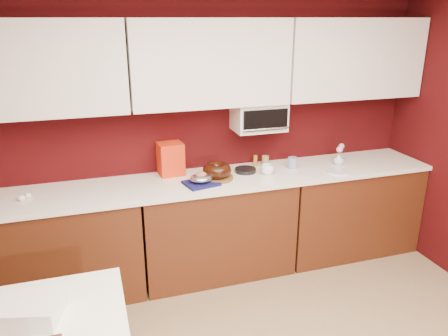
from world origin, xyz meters
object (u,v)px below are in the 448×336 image
Objects in this scene: toaster_oven at (259,116)px; blue_jar at (293,163)px; pandoro_box at (171,159)px; flower_vase at (339,159)px; bundt_cake at (217,170)px; foil_ham_nest at (201,178)px; newspaper_stack at (29,310)px; coffee_mug at (267,168)px.

toaster_oven reaches higher than blue_jar.
toaster_oven reaches higher than pandoro_box.
toaster_oven is 0.53m from blue_jar.
pandoro_box is 1.56m from flower_vase.
bundt_cake is 0.86× the size of pandoro_box.
foil_ham_nest is 1.36m from flower_vase.
pandoro_box is at bearing 170.82° from blue_jar.
blue_jar is 0.46m from flower_vase.
pandoro_box reaches higher than newspaper_stack.
toaster_oven is 4.22× the size of coffee_mug.
bundt_cake is 1.28× the size of foil_ham_nest.
blue_jar is at bearing 5.02° from bundt_cake.
coffee_mug is at bearing 5.78° from foil_ham_nest.
toaster_oven is 0.62m from bundt_cake.
bundt_cake is 0.74m from blue_jar.
bundt_cake reaches higher than foil_ham_nest.
flower_vase is at bearing 4.55° from foil_ham_nest.
foil_ham_nest is at bearing -170.80° from blue_jar.
blue_jar is (0.28, 0.08, -0.00)m from coffee_mug.
toaster_oven is at bearing 38.84° from newspaper_stack.
blue_jar is 0.89× the size of flower_vase.
newspaper_stack is (-2.11, -1.34, -0.15)m from blue_jar.
pandoro_box is at bearing 172.13° from flower_vase.
newspaper_stack is at bearing -137.18° from bundt_cake.
bundt_cake is at bearing 26.62° from foil_ham_nest.
newspaper_stack is at bearing -135.49° from foil_ham_nest.
coffee_mug is 0.35× the size of newspaper_stack.
bundt_cake is 1.19m from flower_vase.
blue_jar is (0.74, 0.06, -0.03)m from bundt_cake.
blue_jar is at bearing 16.35° from coffee_mug.
pandoro_box reaches higher than blue_jar.
newspaper_stack is at bearing -145.53° from coffee_mug.
toaster_oven is 2.41m from newspaper_stack.
toaster_oven is at bearing -8.17° from pandoro_box.
foil_ham_nest is (-0.61, -0.27, -0.42)m from toaster_oven.
coffee_mug is (0.61, 0.06, -0.00)m from foil_ham_nest.
bundt_cake is 0.46m from coffee_mug.
foil_ham_nest is 1.66× the size of flower_vase.
toaster_oven is at bearing 24.15° from foil_ham_nest.
newspaper_stack is (-1.82, -1.47, -0.57)m from toaster_oven.
newspaper_stack is (-2.57, -1.30, -0.15)m from flower_vase.
toaster_oven reaches higher than newspaper_stack.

